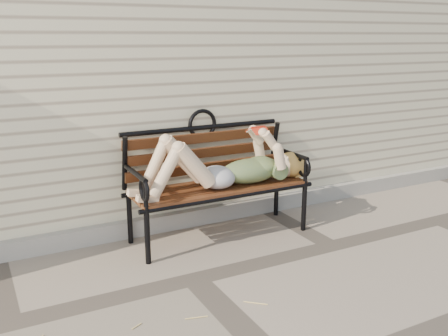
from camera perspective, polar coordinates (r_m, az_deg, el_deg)
ground at (r=3.66m, az=-3.41°, el=-12.55°), size 80.00×80.00×0.00m
house_wall at (r=6.12m, az=-15.62°, el=12.62°), size 8.00×4.00×3.00m
foundation_strip at (r=4.46m, az=-8.61°, el=-6.47°), size 8.00×0.10×0.15m
garden_bench at (r=4.27m, az=-1.15°, el=0.14°), size 1.65×0.66×1.07m
reading_woman at (r=4.15m, az=-0.17°, el=0.23°), size 1.56×0.35×0.49m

